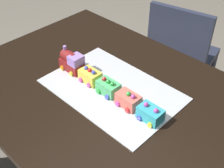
% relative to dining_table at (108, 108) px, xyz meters
% --- Properties ---
extents(dining_table, '(1.40, 1.00, 0.74)m').
position_rel_dining_table_xyz_m(dining_table, '(0.00, 0.00, 0.00)').
color(dining_table, black).
rests_on(dining_table, ground).
extents(chair, '(0.47, 0.47, 0.86)m').
position_rel_dining_table_xyz_m(chair, '(-0.12, 0.83, -0.16)').
color(chair, '#2D3347').
rests_on(chair, ground).
extents(cake_board, '(0.60, 0.40, 0.00)m').
position_rel_dining_table_xyz_m(cake_board, '(0.01, 0.02, 0.11)').
color(cake_board, silver).
rests_on(cake_board, dining_table).
extents(cake_locomotive, '(0.14, 0.08, 0.12)m').
position_rel_dining_table_xyz_m(cake_locomotive, '(-0.23, -0.01, 0.16)').
color(cake_locomotive, maroon).
rests_on(cake_locomotive, cake_board).
extents(cake_car_hopper_lemon, '(0.10, 0.08, 0.07)m').
position_rel_dining_table_xyz_m(cake_car_hopper_lemon, '(-0.10, -0.01, 0.14)').
color(cake_car_hopper_lemon, '#F4E04C').
rests_on(cake_car_hopper_lemon, cake_board).
extents(cake_car_caboose_mint_green, '(0.10, 0.08, 0.07)m').
position_rel_dining_table_xyz_m(cake_car_caboose_mint_green, '(0.01, -0.01, 0.14)').
color(cake_car_caboose_mint_green, '#59CC7A').
rests_on(cake_car_caboose_mint_green, cake_board).
extents(cake_car_flatbed_coral, '(0.10, 0.08, 0.07)m').
position_rel_dining_table_xyz_m(cake_car_flatbed_coral, '(0.13, -0.01, 0.14)').
color(cake_car_flatbed_coral, '#F27260').
rests_on(cake_car_flatbed_coral, cake_board).
extents(cake_car_tanker_turquoise, '(0.10, 0.08, 0.07)m').
position_rel_dining_table_xyz_m(cake_car_tanker_turquoise, '(0.25, -0.01, 0.14)').
color(cake_car_tanker_turquoise, '#38B7C6').
rests_on(cake_car_tanker_turquoise, cake_board).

